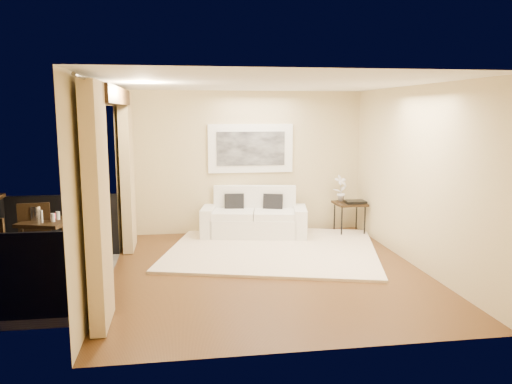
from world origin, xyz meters
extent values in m
plane|color=brown|center=(0.00, 0.00, 0.00)|extent=(5.00, 5.00, 0.00)
plane|color=white|center=(0.00, 0.00, 2.70)|extent=(5.00, 5.00, 0.00)
plane|color=#CBB888|center=(0.00, 2.50, 1.35)|extent=(4.50, 0.00, 4.50)
plane|color=#CBB888|center=(0.00, -2.50, 1.35)|extent=(4.50, 0.00, 4.50)
plane|color=#CBB888|center=(2.25, 0.00, 1.35)|extent=(0.00, 5.00, 5.00)
plane|color=#CBB888|center=(-2.25, 1.85, 1.35)|extent=(0.00, 2.70, 2.70)
plane|color=#CBB888|center=(-2.25, -1.85, 1.35)|extent=(0.00, 2.70, 2.70)
plane|color=#CBB888|center=(-2.25, 0.00, 2.55)|extent=(0.00, 2.40, 2.40)
cube|color=black|center=(-2.13, 0.00, 2.52)|extent=(0.28, 2.40, 0.22)
cube|color=#605B56|center=(-3.15, 0.00, -0.06)|extent=(1.80, 2.60, 0.12)
cube|color=black|center=(-3.15, 1.27, 0.50)|extent=(1.80, 0.06, 1.00)
cube|color=black|center=(-3.15, -1.27, 0.50)|extent=(1.80, 0.06, 1.00)
cube|color=tan|center=(-2.11, 1.55, 1.32)|extent=(0.16, 0.75, 2.62)
cube|color=tan|center=(-2.11, -1.55, 1.32)|extent=(0.16, 0.75, 2.62)
cylinder|color=#4C473F|center=(-2.11, 0.00, 2.63)|extent=(0.04, 4.80, 0.04)
cube|color=white|center=(0.10, 2.47, 1.62)|extent=(1.62, 0.05, 0.92)
cube|color=black|center=(0.10, 2.44, 1.62)|extent=(1.30, 0.02, 0.64)
cube|color=#FEEBCD|center=(0.28, 1.10, 0.02)|extent=(4.06, 3.75, 0.04)
cube|color=white|center=(0.10, 2.02, 0.19)|extent=(1.68, 1.10, 0.38)
cube|color=white|center=(0.16, 2.33, 0.55)|extent=(1.56, 0.49, 0.75)
cube|color=white|center=(-0.74, 2.18, 0.28)|extent=(0.37, 0.85, 0.57)
cube|color=white|center=(0.93, 1.86, 0.28)|extent=(0.37, 0.85, 0.57)
cube|color=white|center=(-0.28, 2.06, 0.45)|extent=(0.85, 0.85, 0.13)
cube|color=white|center=(0.46, 1.92, 0.45)|extent=(0.85, 0.85, 0.13)
cube|color=black|center=(-0.25, 2.27, 0.60)|extent=(0.38, 0.20, 0.37)
cube|color=black|center=(0.47, 2.14, 0.60)|extent=(0.40, 0.27, 0.37)
cube|color=black|center=(1.93, 2.00, 0.59)|extent=(0.57, 0.57, 0.04)
cylinder|color=black|center=(1.71, 1.78, 0.28)|extent=(0.03, 0.03, 0.57)
cylinder|color=black|center=(2.15, 1.78, 0.28)|extent=(0.03, 0.03, 0.57)
cylinder|color=black|center=(1.71, 2.22, 0.28)|extent=(0.03, 0.03, 0.57)
cylinder|color=black|center=(2.15, 2.22, 0.28)|extent=(0.03, 0.03, 0.57)
cube|color=black|center=(2.01, 1.92, 0.63)|extent=(0.38, 0.28, 0.05)
imported|color=white|center=(1.80, 2.17, 0.86)|extent=(0.31, 0.26, 0.51)
cube|color=black|center=(-3.15, 0.46, 0.74)|extent=(0.81, 0.81, 0.05)
cylinder|color=black|center=(-3.42, 0.20, 0.35)|extent=(0.04, 0.04, 0.71)
cylinder|color=black|center=(-2.89, 0.20, 0.35)|extent=(0.04, 0.04, 0.71)
cylinder|color=black|center=(-3.42, 0.72, 0.35)|extent=(0.04, 0.04, 0.71)
cylinder|color=black|center=(-2.89, 0.72, 0.35)|extent=(0.04, 0.04, 0.71)
cube|color=black|center=(-3.37, 0.70, 0.47)|extent=(0.50, 0.50, 0.05)
cube|color=black|center=(-3.34, 0.51, 0.73)|extent=(0.44, 0.11, 0.57)
cylinder|color=black|center=(-3.22, 0.90, 0.22)|extent=(0.03, 0.03, 0.45)
cylinder|color=black|center=(-3.57, 0.85, 0.22)|extent=(0.03, 0.03, 0.45)
cylinder|color=black|center=(-3.17, 0.55, 0.22)|extent=(0.03, 0.03, 0.45)
cylinder|color=black|center=(-3.52, 0.50, 0.22)|extent=(0.03, 0.03, 0.45)
cylinder|color=black|center=(-3.52, -0.33, 0.21)|extent=(0.03, 0.03, 0.43)
cylinder|color=silver|center=(-3.32, 0.54, 0.87)|extent=(0.18, 0.18, 0.20)
cylinder|color=red|center=(-3.09, 0.60, 0.80)|extent=(0.06, 0.06, 0.07)
cylinder|color=white|center=(-3.18, 0.31, 0.86)|extent=(0.04, 0.04, 0.18)
cylinder|color=silver|center=(-3.05, 0.36, 0.83)|extent=(0.06, 0.06, 0.12)
cylinder|color=silver|center=(-3.00, 0.49, 0.83)|extent=(0.06, 0.06, 0.12)
camera|label=1|loc=(-1.22, -6.93, 2.31)|focal=35.00mm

